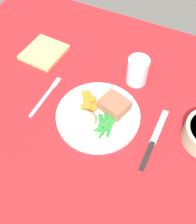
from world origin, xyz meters
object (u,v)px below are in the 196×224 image
Objects in this scene: dinner_plate at (98,116)px; napkin at (44,52)px; water_glass at (137,72)px; fork at (45,97)px; knife at (154,140)px; meat_portion at (114,105)px.

dinner_plate is 32.21cm from napkin.
water_glass reaches higher than dinner_plate.
fork is at bearing -56.84° from napkin.
water_glass is (4.66, 17.99, 2.94)cm from dinner_plate.
knife is at bearing -56.21° from water_glass.
dinner_plate is at bearing -130.60° from meat_portion.
water_glass reaches higher than meat_portion.
napkin is at bearing 157.00° from knife.
dinner_plate is 17.57cm from fork.
fork is at bearing -169.04° from meat_portion.
water_glass reaches higher than napkin.
knife reaches higher than fork.
fork is 1.89× the size of water_glass.
dinner_plate is at bearing 3.65° from fork.
dinner_plate is at bearing -29.42° from napkin.
water_glass is at bearing 84.24° from meat_portion.
fork is 34.44cm from knife.
knife is (13.66, -4.05, -3.01)cm from meat_portion.
water_glass is 32.94cm from napkin.
napkin is at bearing -176.21° from water_glass.
napkin is at bearing 158.93° from meat_portion.
water_glass is (1.43, 14.22, 0.53)cm from meat_portion.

